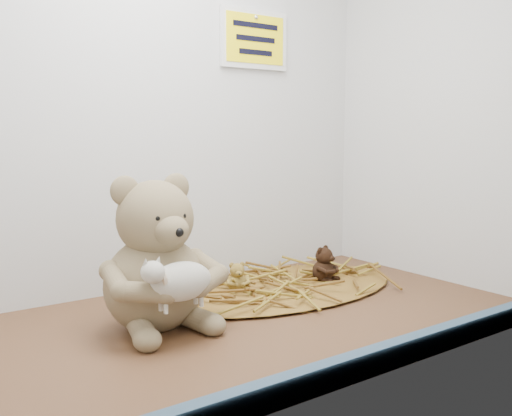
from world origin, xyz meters
TOP-DOWN VIEW (x-y plane):
  - alcove_shell at (0.00, 9.00)cm, footprint 120.40×60.20cm
  - front_rail at (0.00, -28.80)cm, footprint 119.28×2.20cm
  - straw_bed at (25.10, 12.35)cm, footprint 56.40×32.75cm
  - main_teddy at (-7.32, 6.39)cm, footprint 21.84×23.00cm
  - toy_lamb at (-7.32, -3.13)cm, footprint 13.68×8.35cm
  - mini_teddy_tan at (14.89, 14.27)cm, footprint 6.54×6.70cm
  - mini_teddy_brown at (35.31, 10.42)cm, footprint 8.36×8.55cm
  - wall_sign at (30.00, 29.40)cm, footprint 16.00×1.20cm

SIDE VIEW (x-z plane):
  - straw_bed at x=25.10cm, z-range 0.00..1.09cm
  - front_rail at x=0.00cm, z-range 0.00..3.60cm
  - mini_teddy_tan at x=14.89cm, z-range 1.09..7.31cm
  - mini_teddy_brown at x=35.31cm, z-range 1.09..8.92cm
  - toy_lamb at x=-7.32cm, z-range 5.74..14.58cm
  - main_teddy at x=-7.32cm, z-range 0.00..26.57cm
  - alcove_shell at x=0.00cm, z-range -0.20..90.20cm
  - wall_sign at x=30.00cm, z-range 49.50..60.50cm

